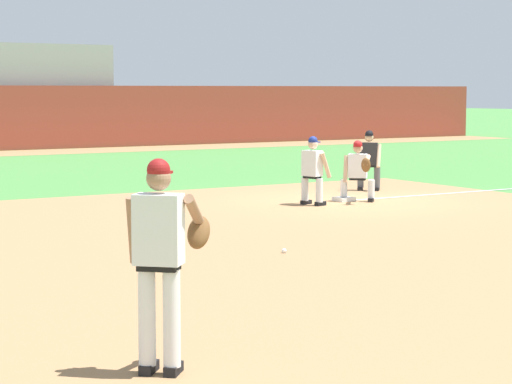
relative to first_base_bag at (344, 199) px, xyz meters
name	(u,v)px	position (x,y,z in m)	size (l,w,h in m)	color
ground_plane	(344,201)	(0.00, 0.00, -0.04)	(160.00, 160.00, 0.00)	#47843D
infield_dirt_patch	(292,250)	(-4.65, -4.99, -0.04)	(18.00, 18.00, 0.01)	#9E754C
warning_track_strip	(38,152)	(0.00, 20.00, -0.04)	(48.00, 3.20, 0.01)	#9E754C
first_base_bag	(344,199)	(0.00, 0.00, 0.00)	(0.38, 0.38, 0.09)	white
baseball	(284,251)	(-4.91, -5.17, -0.01)	(0.07, 0.07, 0.07)	white
pitcher	(162,252)	(-9.26, -9.96, 1.01)	(0.85, 0.55, 1.86)	black
first_baseman	(358,168)	(0.19, -0.26, 0.69)	(0.73, 1.09, 1.34)	black
baserunner	(313,168)	(-1.01, -0.27, 0.75)	(0.54, 0.65, 1.46)	black
umpire	(369,158)	(1.89, 1.56, 0.75)	(0.67, 0.67, 1.46)	black
outfield_wall	(21,118)	(0.00, 22.00, 1.26)	(48.00, 0.50, 2.60)	brown
stadium_seating_block	(2,95)	(0.00, 24.47, 2.16)	(8.82, 3.35, 4.35)	gray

